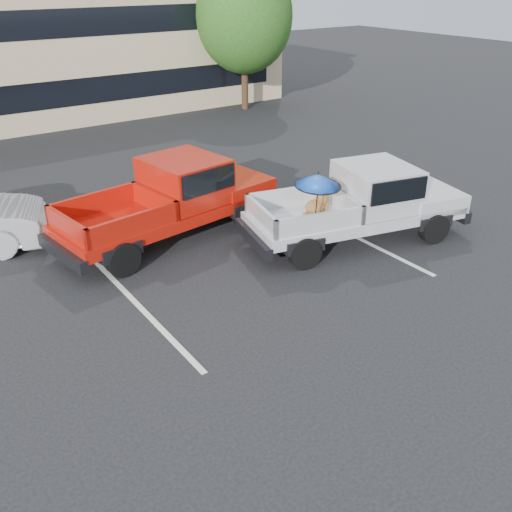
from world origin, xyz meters
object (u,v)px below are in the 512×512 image
at_px(silver_pickup, 367,199).
at_px(red_pickup, 180,194).
at_px(tree_right, 244,16).
at_px(tree_back, 113,5).

height_order(silver_pickup, red_pickup, silver_pickup).
bearing_deg(silver_pickup, tree_right, 80.38).
bearing_deg(tree_back, red_pickup, -108.84).
distance_m(tree_right, silver_pickup, 15.56).
relative_size(tree_right, tree_back, 0.95).
bearing_deg(red_pickup, tree_back, 62.99).
distance_m(tree_back, silver_pickup, 22.51).
bearing_deg(tree_right, silver_pickup, -112.54).
bearing_deg(tree_back, tree_right, -69.44).
height_order(tree_right, tree_back, tree_back).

